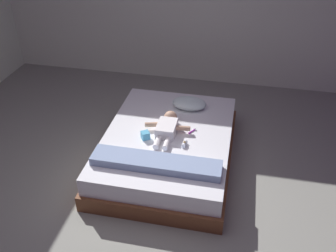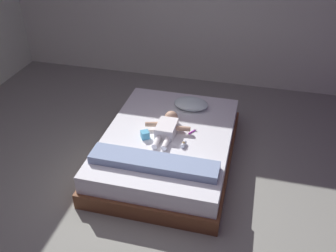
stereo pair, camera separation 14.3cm
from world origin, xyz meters
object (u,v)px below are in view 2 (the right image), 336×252
at_px(toothbrush, 193,131).
at_px(toy_block, 145,135).
at_px(pillow, 191,104).
at_px(baby, 167,127).
at_px(bed, 168,147).
at_px(baby_bottle, 184,144).

relative_size(toothbrush, toy_block, 0.92).
height_order(pillow, baby, baby).
distance_m(toothbrush, toy_block, 0.55).
xyz_separation_m(bed, baby_bottle, (0.22, -0.19, 0.23)).
bearing_deg(bed, baby_bottle, -40.74).
bearing_deg(bed, toothbrush, 19.38).
bearing_deg(baby, baby_bottle, -43.55).
bearing_deg(toy_block, baby, 41.28).
bearing_deg(baby, toy_block, -138.72).
bearing_deg(toothbrush, toy_block, -153.70).
relative_size(baby, toy_block, 5.22).
relative_size(toy_block, baby_bottle, 1.25).
height_order(bed, baby, baby).
distance_m(baby, baby_bottle, 0.33).
height_order(baby, toothbrush, baby).
relative_size(pillow, baby, 0.68).
height_order(bed, toy_block, toy_block).
distance_m(pillow, toy_block, 0.83).
bearing_deg(baby_bottle, bed, 139.26).
bearing_deg(toothbrush, pillow, 103.48).
bearing_deg(toy_block, baby_bottle, -5.37).
relative_size(pillow, baby_bottle, 4.43).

